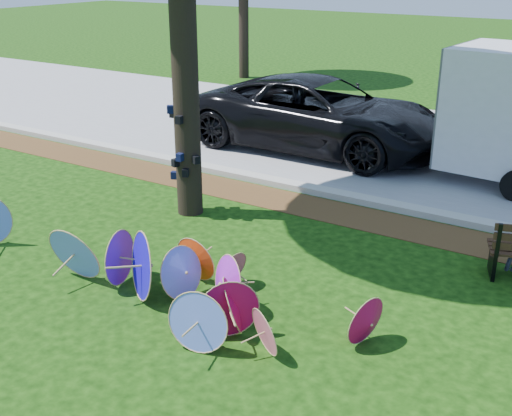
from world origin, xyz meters
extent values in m
plane|color=black|center=(0.00, 0.00, 0.00)|extent=(90.00, 90.00, 0.00)
cube|color=#472D16|center=(0.00, 4.50, 0.01)|extent=(90.00, 1.00, 0.01)
cube|color=#B7B5AD|center=(0.00, 5.20, 0.06)|extent=(90.00, 0.30, 0.12)
cube|color=gray|center=(0.00, 9.35, 0.01)|extent=(90.00, 8.00, 0.01)
cylinder|color=black|center=(-1.60, 3.15, 3.14)|extent=(0.44, 0.44, 6.28)
cone|color=purple|center=(-0.82, 0.53, 0.39)|extent=(0.32, 0.79, 0.79)
cone|color=#657EF4|center=(-1.35, 0.31, 0.43)|extent=(0.88, 0.44, 0.86)
cone|color=#657EF4|center=(0.21, 0.70, 0.36)|extent=(0.37, 0.75, 0.72)
cone|color=#C30944|center=(1.22, 0.42, 0.35)|extent=(0.67, 0.75, 0.70)
cone|color=#657EF4|center=(1.10, -0.14, 0.37)|extent=(0.77, 0.34, 0.76)
cone|color=purple|center=(0.84, 0.71, 0.37)|extent=(0.76, 0.59, 0.75)
cone|color=#DF4B73|center=(0.54, 1.28, 0.27)|extent=(0.31, 0.58, 0.54)
cone|color=#C30944|center=(2.70, 0.94, 0.31)|extent=(0.33, 0.64, 0.63)
cone|color=#C30944|center=(1.21, 0.28, 0.37)|extent=(0.60, 0.60, 0.74)
cone|color=#D95B79|center=(1.80, 0.19, 0.29)|extent=(0.61, 0.49, 0.59)
cone|color=#170DC5|center=(-0.22, 0.46, 0.46)|extent=(0.91, 0.72, 0.94)
cone|color=#DE3F0D|center=(0.05, 1.10, 0.34)|extent=(0.69, 0.28, 0.68)
imported|color=black|center=(-1.52, 7.88, 0.83)|extent=(5.96, 2.76, 1.66)
cylinder|color=black|center=(-8.24, 14.95, 2.50)|extent=(0.36, 0.36, 5.00)
camera|label=1|loc=(5.00, -5.10, 4.21)|focal=45.00mm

